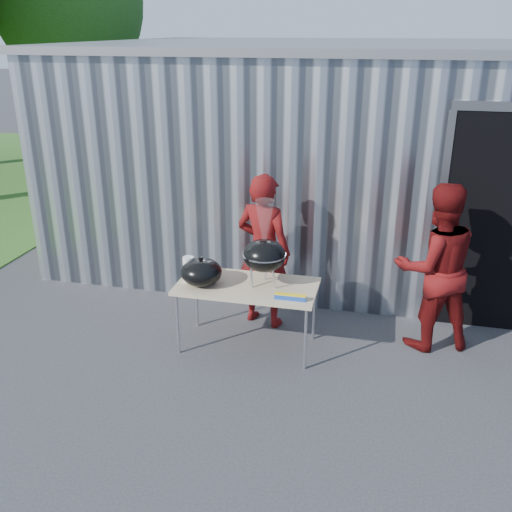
% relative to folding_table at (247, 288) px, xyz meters
% --- Properties ---
extents(ground, '(80.00, 80.00, 0.00)m').
position_rel_folding_table_xyz_m(ground, '(-0.08, -0.61, -0.71)').
color(ground, '#303032').
extents(building, '(8.20, 6.20, 3.10)m').
position_rel_folding_table_xyz_m(building, '(0.83, 3.98, 0.83)').
color(building, silver).
rests_on(building, ground).
extents(tree_far, '(3.62, 3.62, 6.00)m').
position_rel_folding_table_xyz_m(tree_far, '(-6.58, 8.39, 3.19)').
color(tree_far, '#442D19').
rests_on(tree_far, ground).
extents(folding_table, '(1.50, 0.75, 0.75)m').
position_rel_folding_table_xyz_m(folding_table, '(0.00, 0.00, 0.00)').
color(folding_table, tan).
rests_on(folding_table, ground).
extents(kettle_grill, '(0.46, 0.46, 0.94)m').
position_rel_folding_table_xyz_m(kettle_grill, '(0.18, 0.03, 0.46)').
color(kettle_grill, black).
rests_on(kettle_grill, folding_table).
extents(grill_lid, '(0.44, 0.44, 0.32)m').
position_rel_folding_table_xyz_m(grill_lid, '(-0.48, -0.10, 0.18)').
color(grill_lid, black).
rests_on(grill_lid, folding_table).
extents(paper_towels, '(0.12, 0.12, 0.28)m').
position_rel_folding_table_xyz_m(paper_towels, '(-0.63, -0.05, 0.18)').
color(paper_towels, white).
rests_on(paper_towels, folding_table).
extents(white_tub, '(0.20, 0.15, 0.10)m').
position_rel_folding_table_xyz_m(white_tub, '(-0.55, 0.19, 0.09)').
color(white_tub, white).
rests_on(white_tub, folding_table).
extents(foil_box, '(0.32, 0.06, 0.06)m').
position_rel_folding_table_xyz_m(foil_box, '(0.51, -0.25, 0.07)').
color(foil_box, '#1941A7').
rests_on(foil_box, folding_table).
extents(person_cook, '(0.76, 0.60, 1.83)m').
position_rel_folding_table_xyz_m(person_cook, '(0.05, 0.60, 0.20)').
color(person_cook, '#5B0D0D').
rests_on(person_cook, ground).
extents(person_bystander, '(1.08, 0.96, 1.85)m').
position_rel_folding_table_xyz_m(person_bystander, '(1.94, 0.52, 0.22)').
color(person_bystander, '#5B0D0D').
rests_on(person_bystander, ground).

